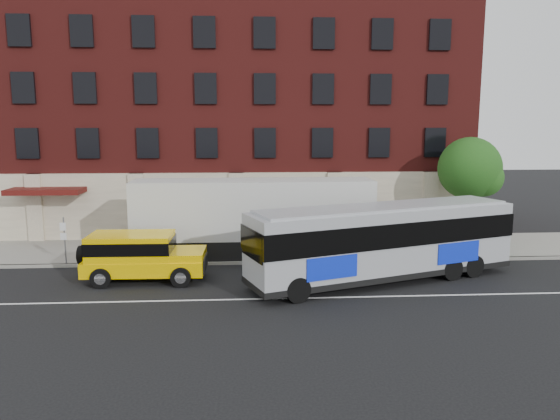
{
  "coord_description": "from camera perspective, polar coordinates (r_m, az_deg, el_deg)",
  "views": [
    {
      "loc": [
        0.68,
        -20.17,
        7.07
      ],
      "look_at": [
        2.26,
        5.5,
        2.87
      ],
      "focal_mm": 33.79,
      "sensor_mm": 36.0,
      "label": 1
    }
  ],
  "objects": [
    {
      "name": "sidewalk",
      "position": [
        30.0,
        -4.75,
        -4.23
      ],
      "size": [
        60.0,
        6.0,
        0.15
      ],
      "primitive_type": "cube",
      "color": "gray",
      "rests_on": "ground"
    },
    {
      "name": "yellow_suv",
      "position": [
        24.82,
        -14.97,
        -4.61
      ],
      "size": [
        5.72,
        2.59,
        2.18
      ],
      "color": "#FFCA00",
      "rests_on": "ground"
    },
    {
      "name": "lane_line",
      "position": [
        21.85,
        -5.2,
        -9.62
      ],
      "size": [
        60.0,
        0.12,
        0.01
      ],
      "primitive_type": "cube",
      "color": "silver",
      "rests_on": "ground"
    },
    {
      "name": "kerb",
      "position": [
        27.09,
        -4.87,
        -5.72
      ],
      "size": [
        60.0,
        0.25,
        0.15
      ],
      "primitive_type": "cube",
      "color": "gray",
      "rests_on": "ground"
    },
    {
      "name": "sign_pole",
      "position": [
        28.43,
        -22.32,
        -2.82
      ],
      "size": [
        0.3,
        0.2,
        2.5
      ],
      "color": "slate",
      "rests_on": "ground"
    },
    {
      "name": "street_tree",
      "position": [
        32.43,
        19.9,
        4.02
      ],
      "size": [
        3.6,
        3.6,
        6.2
      ],
      "color": "#362A1B",
      "rests_on": "sidewalk"
    },
    {
      "name": "building",
      "position": [
        37.1,
        -4.67,
        10.04
      ],
      "size": [
        30.0,
        12.1,
        15.0
      ],
      "color": "#5E1816",
      "rests_on": "sidewalk"
    },
    {
      "name": "shipping_container",
      "position": [
        27.9,
        -2.88,
        -1.05
      ],
      "size": [
        12.57,
        2.79,
        4.18
      ],
      "color": "black",
      "rests_on": "ground"
    },
    {
      "name": "ground",
      "position": [
        21.38,
        -5.24,
        -10.07
      ],
      "size": [
        120.0,
        120.0,
        0.0
      ],
      "primitive_type": "plane",
      "color": "black",
      "rests_on": "ground"
    },
    {
      "name": "city_bus",
      "position": [
        24.27,
        11.18,
        -3.15
      ],
      "size": [
        12.87,
        6.84,
        3.48
      ],
      "color": "#9DA0A6",
      "rests_on": "ground"
    }
  ]
}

